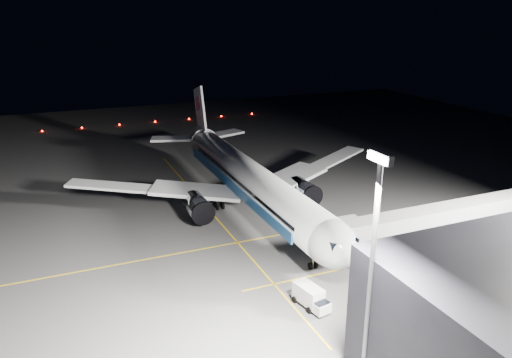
{
  "coord_description": "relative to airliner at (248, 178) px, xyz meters",
  "views": [
    {
      "loc": [
        68.52,
        -27.91,
        30.44
      ],
      "look_at": [
        2.05,
        0.13,
        6.0
      ],
      "focal_mm": 35.0,
      "sensor_mm": 36.0,
      "label": 1
    }
  ],
  "objects": [
    {
      "name": "airliner",
      "position": [
        0.0,
        0.0,
        0.0
      ],
      "size": [
        61.48,
        54.22,
        16.64
      ],
      "color": "silver",
      "rests_on": "ground"
    },
    {
      "name": "safety_cone_c",
      "position": [
        -6.92,
        14.0,
        -4.82
      ],
      "size": [
        0.45,
        0.45,
        0.68
      ],
      "primitive_type": "cone",
      "color": "#FE580A",
      "rests_on": "ground"
    },
    {
      "name": "jet_bridge",
      "position": [
        23.08,
        18.06,
        -0.58
      ],
      "size": [
        3.6,
        34.4,
        6.3
      ],
      "color": "#B2B2B7",
      "rests_on": "ground"
    },
    {
      "name": "guide_line_main",
      "position": [
        11.08,
        0.0,
        -5.16
      ],
      "size": [
        0.25,
        80.0,
        0.01
      ],
      "primitive_type": "cube",
      "color": "gold",
      "rests_on": "ground"
    },
    {
      "name": "guide_line_side",
      "position": [
        23.08,
        10.0,
        -5.16
      ],
      "size": [
        0.25,
        40.0,
        0.01
      ],
      "primitive_type": "cube",
      "color": "gold",
      "rests_on": "ground"
    },
    {
      "name": "taxiway_lights",
      "position": [
        -70.92,
        0.0,
        -4.94
      ],
      "size": [
        0.44,
        60.44,
        0.44
      ],
      "color": "#FF140A",
      "rests_on": "ground"
    },
    {
      "name": "safety_cone_a",
      "position": [
        -2.58,
        4.0,
        -4.82
      ],
      "size": [
        0.46,
        0.46,
        0.68
      ],
      "primitive_type": "cone",
      "color": "#FE580A",
      "rests_on": "ground"
    },
    {
      "name": "ground",
      "position": [
        1.08,
        0.0,
        -5.16
      ],
      "size": [
        200.0,
        200.0,
        0.0
      ],
      "primitive_type": "plane",
      "color": "#4C4C4F",
      "rests_on": "ground"
    },
    {
      "name": "safety_cone_b",
      "position": [
        -4.32,
        14.0,
        -4.89
      ],
      "size": [
        0.37,
        0.37,
        0.55
      ],
      "primitive_type": "cone",
      "color": "#FE580A",
      "rests_on": "ground"
    },
    {
      "name": "floodlight_mast_south",
      "position": [
        41.08,
        -6.01,
        7.21
      ],
      "size": [
        2.4,
        0.67,
        20.7
      ],
      "color": "#59595E",
      "rests_on": "ground"
    },
    {
      "name": "baggage_tug",
      "position": [
        -11.5,
        8.95,
        -4.4
      ],
      "size": [
        2.7,
        2.4,
        1.66
      ],
      "rotation": [
        0.0,
        0.0,
        0.29
      ],
      "color": "black",
      "rests_on": "ground"
    },
    {
      "name": "service_truck",
      "position": [
        28.92,
        -4.33,
        -3.9
      ],
      "size": [
        4.89,
        2.72,
        2.37
      ],
      "rotation": [
        0.0,
        0.0,
        0.19
      ],
      "color": "silver",
      "rests_on": "ground"
    },
    {
      "name": "guide_line_cross",
      "position": [
        1.08,
        -6.0,
        -5.16
      ],
      "size": [
        70.0,
        0.25,
        0.01
      ],
      "primitive_type": "cube",
      "color": "gold",
      "rests_on": "ground"
    }
  ]
}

